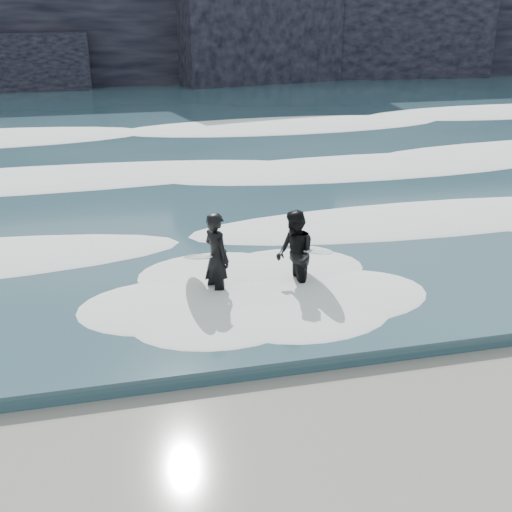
% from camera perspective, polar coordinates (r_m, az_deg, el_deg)
% --- Properties ---
extents(ground, '(120.00, 120.00, 0.00)m').
position_cam_1_polar(ground, '(9.10, 6.53, -20.79)').
color(ground, brown).
rests_on(ground, ground).
extents(sea, '(90.00, 52.00, 0.30)m').
position_cam_1_polar(sea, '(35.82, -9.44, 12.00)').
color(sea, '#294450').
rests_on(sea, ground).
extents(headland, '(70.00, 9.00, 10.00)m').
position_cam_1_polar(headland, '(52.30, -11.38, 20.28)').
color(headland, black).
rests_on(headland, ground).
extents(foam_near, '(60.00, 3.20, 0.20)m').
position_cam_1_polar(foam_near, '(16.46, -3.89, 1.44)').
color(foam_near, white).
rests_on(foam_near, sea).
extents(foam_mid, '(60.00, 4.00, 0.24)m').
position_cam_1_polar(foam_mid, '(23.09, -6.87, 7.41)').
color(foam_mid, white).
rests_on(foam_mid, sea).
extents(foam_far, '(60.00, 4.80, 0.30)m').
position_cam_1_polar(foam_far, '(31.84, -8.88, 11.36)').
color(foam_far, white).
rests_on(foam_far, sea).
extents(surfer_left, '(1.07, 1.95, 2.01)m').
position_cam_1_polar(surfer_left, '(13.69, -3.76, -0.16)').
color(surfer_left, black).
rests_on(surfer_left, ground).
extents(surfer_right, '(1.11, 1.94, 1.96)m').
position_cam_1_polar(surfer_right, '(13.94, 3.58, 0.15)').
color(surfer_right, black).
rests_on(surfer_right, ground).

